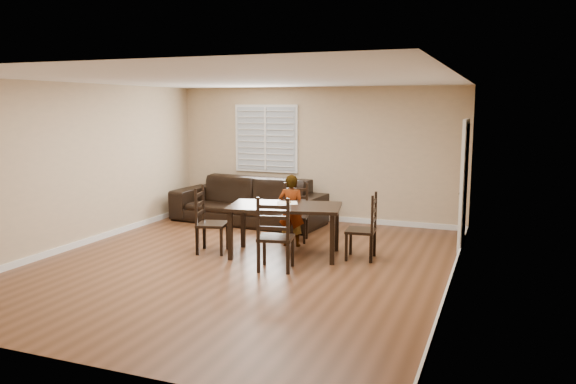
% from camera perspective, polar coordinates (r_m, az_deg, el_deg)
% --- Properties ---
extents(ground, '(7.00, 7.00, 0.00)m').
position_cam_1_polar(ground, '(8.45, -4.66, -7.26)').
color(ground, brown).
rests_on(ground, ground).
extents(room, '(6.04, 7.04, 2.72)m').
position_cam_1_polar(room, '(8.29, -4.06, 5.13)').
color(room, tan).
rests_on(room, ground).
extents(dining_table, '(1.87, 1.29, 0.80)m').
position_cam_1_polar(dining_table, '(8.72, -0.30, -1.91)').
color(dining_table, black).
rests_on(dining_table, ground).
extents(chair_near, '(0.53, 0.51, 0.99)m').
position_cam_1_polar(chair_near, '(9.82, 0.76, -2.26)').
color(chair_near, black).
rests_on(chair_near, ground).
extents(chair_far, '(0.56, 0.54, 1.08)m').
position_cam_1_polar(chair_far, '(7.89, -1.43, -4.72)').
color(chair_far, black).
rests_on(chair_far, ground).
extents(chair_left, '(0.55, 0.57, 1.06)m').
position_cam_1_polar(chair_left, '(9.07, -8.47, -3.08)').
color(chair_left, black).
rests_on(chair_left, ground).
extents(chair_right, '(0.47, 0.50, 1.02)m').
position_cam_1_polar(chair_right, '(8.64, 8.23, -3.80)').
color(chair_right, black).
rests_on(chair_right, ground).
extents(child, '(0.47, 0.34, 1.21)m').
position_cam_1_polar(child, '(9.34, 0.34, -1.88)').
color(child, gray).
rests_on(child, ground).
extents(napkin, '(0.42, 0.42, 0.00)m').
position_cam_1_polar(napkin, '(8.89, -0.09, -1.11)').
color(napkin, white).
rests_on(napkin, dining_table).
extents(donut, '(0.09, 0.09, 0.03)m').
position_cam_1_polar(donut, '(8.88, 0.04, -0.99)').
color(donut, '#C29445').
rests_on(donut, napkin).
extents(sofa, '(3.15, 1.47, 0.89)m').
position_cam_1_polar(sofa, '(11.25, -4.11, -0.89)').
color(sofa, black).
rests_on(sofa, ground).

